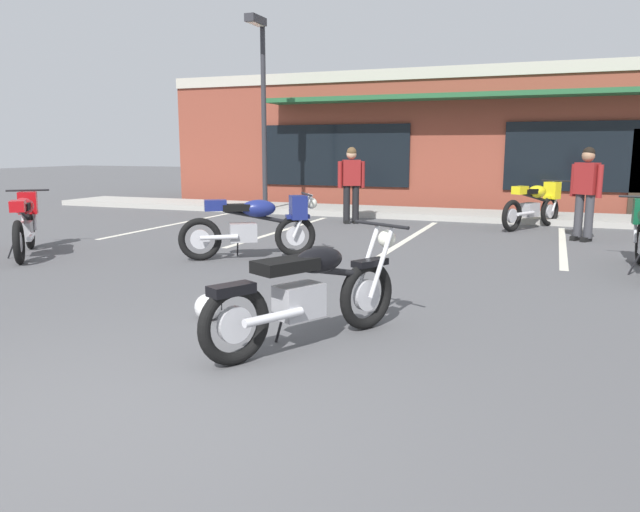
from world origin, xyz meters
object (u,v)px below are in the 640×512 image
object	(u,v)px
motorcycle_green_cafe_racer	(256,224)
motorcycle_foreground_classic	(309,292)
parking_lot_lamp_post	(261,89)
person_in_shorts_foreground	(351,180)
helmet_on_pavement	(208,307)
motorcycle_black_cruiser	(24,221)
person_in_black_shirt	(586,188)
motorcycle_blue_standard	(535,203)

from	to	relation	value
motorcycle_green_cafe_racer	motorcycle_foreground_classic	bearing A→B (deg)	-57.04
parking_lot_lamp_post	motorcycle_green_cafe_racer	bearing A→B (deg)	-64.74
person_in_shorts_foreground	helmet_on_pavement	distance (m)	7.92
motorcycle_green_cafe_racer	parking_lot_lamp_post	world-z (taller)	parking_lot_lamp_post
motorcycle_black_cruiser	parking_lot_lamp_post	size ratio (longest dim) A/B	0.37
motorcycle_foreground_classic	parking_lot_lamp_post	size ratio (longest dim) A/B	0.41
person_in_black_shirt	motorcycle_black_cruiser	bearing A→B (deg)	-150.16
motorcycle_blue_standard	person_in_black_shirt	xyz separation A→B (m)	(0.88, -1.55, 0.42)
motorcycle_black_cruiser	motorcycle_green_cafe_racer	bearing A→B (deg)	16.25
parking_lot_lamp_post	person_in_black_shirt	bearing A→B (deg)	-13.48
motorcycle_black_cruiser	person_in_black_shirt	bearing A→B (deg)	29.84
motorcycle_foreground_classic	person_in_black_shirt	bearing A→B (deg)	71.61
motorcycle_black_cruiser	motorcycle_blue_standard	size ratio (longest dim) A/B	0.91
person_in_shorts_foreground	motorcycle_black_cruiser	bearing A→B (deg)	-121.96
motorcycle_blue_standard	person_in_black_shirt	bearing A→B (deg)	-60.42
parking_lot_lamp_post	person_in_shorts_foreground	bearing A→B (deg)	-17.72
motorcycle_black_cruiser	parking_lot_lamp_post	xyz separation A→B (m)	(0.95, 6.45, 2.53)
motorcycle_blue_standard	motorcycle_green_cafe_racer	distance (m)	6.48
motorcycle_blue_standard	person_in_black_shirt	size ratio (longest dim) A/B	1.14
motorcycle_green_cafe_racer	person_in_black_shirt	size ratio (longest dim) A/B	1.09
motorcycle_foreground_classic	motorcycle_black_cruiser	xyz separation A→B (m)	(-5.81, 2.52, 0.07)
motorcycle_green_cafe_racer	person_in_black_shirt	xyz separation A→B (m)	(4.70, 3.69, 0.42)
motorcycle_black_cruiser	person_in_shorts_foreground	distance (m)	6.65
motorcycle_foreground_classic	parking_lot_lamp_post	xyz separation A→B (m)	(-4.86, 8.97, 2.59)
parking_lot_lamp_post	motorcycle_blue_standard	bearing A→B (deg)	-1.72
motorcycle_foreground_classic	person_in_shorts_foreground	world-z (taller)	person_in_shorts_foreground
parking_lot_lamp_post	motorcycle_black_cruiser	bearing A→B (deg)	-98.37
person_in_shorts_foreground	parking_lot_lamp_post	size ratio (longest dim) A/B	0.36
helmet_on_pavement	motorcycle_green_cafe_racer	bearing A→B (deg)	108.93
motorcycle_blue_standard	motorcycle_green_cafe_racer	size ratio (longest dim) A/B	1.05
helmet_on_pavement	parking_lot_lamp_post	size ratio (longest dim) A/B	0.06
motorcycle_black_cruiser	parking_lot_lamp_post	world-z (taller)	parking_lot_lamp_post
motorcycle_black_cruiser	helmet_on_pavement	distance (m)	5.11
person_in_shorts_foreground	helmet_on_pavement	xyz separation A→B (m)	(1.09, -7.80, -0.82)
motorcycle_green_cafe_racer	parking_lot_lamp_post	distance (m)	6.51
motorcycle_black_cruiser	motorcycle_blue_standard	bearing A→B (deg)	40.48
motorcycle_foreground_classic	motorcycle_black_cruiser	size ratio (longest dim) A/B	1.11
person_in_black_shirt	person_in_shorts_foreground	size ratio (longest dim) A/B	1.00
person_in_shorts_foreground	motorcycle_foreground_classic	bearing A→B (deg)	-74.28
motorcycle_foreground_classic	motorcycle_black_cruiser	distance (m)	6.33
person_in_black_shirt	parking_lot_lamp_post	bearing A→B (deg)	166.52
motorcycle_black_cruiser	motorcycle_green_cafe_racer	distance (m)	3.65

